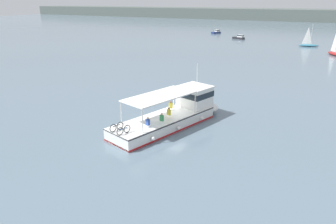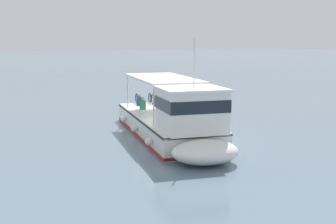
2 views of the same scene
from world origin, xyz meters
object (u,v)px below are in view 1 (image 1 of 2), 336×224
(motorboat_off_stern, at_px, (216,32))
(motorboat_near_port, at_px, (239,37))
(sailboat_outer_anchorage, at_px, (334,52))
(ferry_main, at_px, (176,113))
(sailboat_near_starboard, at_px, (309,44))

(motorboat_off_stern, height_order, motorboat_near_port, same)
(motorboat_off_stern, xyz_separation_m, motorboat_near_port, (11.62, -12.41, 0.00))
(sailboat_outer_anchorage, xyz_separation_m, motorboat_near_port, (-25.73, 18.27, 0.00))
(sailboat_outer_anchorage, bearing_deg, motorboat_off_stern, 140.60)
(ferry_main, xyz_separation_m, sailboat_near_starboard, (6.03, 61.50, -0.47))
(motorboat_off_stern, relative_size, motorboat_near_port, 1.00)
(sailboat_near_starboard, bearing_deg, motorboat_near_port, 159.98)
(ferry_main, distance_m, sailboat_near_starboard, 61.80)
(sailboat_outer_anchorage, xyz_separation_m, motorboat_off_stern, (-37.35, 30.68, 0.00))
(motorboat_near_port, bearing_deg, sailboat_near_starboard, -20.02)
(sailboat_near_starboard, distance_m, motorboat_near_port, 20.99)
(sailboat_outer_anchorage, distance_m, motorboat_near_port, 31.55)
(sailboat_outer_anchorage, bearing_deg, motorboat_near_port, 144.63)
(ferry_main, bearing_deg, sailboat_near_starboard, 84.40)
(ferry_main, height_order, motorboat_off_stern, ferry_main)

